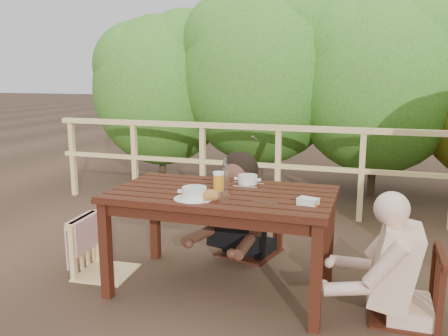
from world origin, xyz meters
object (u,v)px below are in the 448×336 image
(chair_right, at_px, (409,253))
(butter_tub, at_px, (308,202))
(chair_left, at_px, (104,222))
(soup_near, at_px, (194,194))
(tumbler, at_px, (223,198))
(woman, at_px, (250,174))
(bottle, at_px, (225,175))
(bread_roll, at_px, (211,196))
(table, at_px, (222,242))
(beer_glass, at_px, (219,183))
(diner_right, at_px, (417,217))
(chair_far, at_px, (249,201))
(soup_far, at_px, (248,180))

(chair_right, distance_m, butter_tub, 0.71)
(chair_left, bearing_deg, soup_near, -107.81)
(tumbler, bearing_deg, chair_left, 168.06)
(woman, distance_m, bottle, 0.73)
(bread_roll, height_order, tumbler, same)
(soup_near, bearing_deg, tumbler, -4.58)
(table, bearing_deg, beer_glass, -162.27)
(diner_right, height_order, tumbler, diner_right)
(chair_right, xyz_separation_m, diner_right, (0.03, 0.00, 0.24))
(chair_far, height_order, beer_glass, chair_far)
(table, relative_size, diner_right, 1.14)
(chair_far, height_order, bottle, bottle)
(chair_right, relative_size, woman, 0.63)
(beer_glass, bearing_deg, chair_far, 87.77)
(chair_far, bearing_deg, woman, 104.04)
(chair_right, bearing_deg, diner_right, 89.94)
(butter_tub, bearing_deg, woman, 140.03)
(soup_near, distance_m, bottle, 0.32)
(chair_right, height_order, woman, woman)
(soup_far, bearing_deg, chair_left, -163.47)
(soup_near, bearing_deg, chair_right, 8.69)
(beer_glass, bearing_deg, soup_near, -111.33)
(chair_right, xyz_separation_m, soup_near, (-1.37, -0.21, 0.33))
(diner_right, distance_m, soup_far, 1.22)
(diner_right, bearing_deg, chair_far, 58.85)
(soup_far, distance_m, butter_tub, 0.68)
(woman, xyz_separation_m, soup_near, (-0.12, -1.00, 0.06))
(woman, xyz_separation_m, soup_far, (0.11, -0.48, 0.06))
(soup_near, bearing_deg, bottle, 67.18)
(chair_far, xyz_separation_m, tumbler, (0.09, -1.00, 0.29))
(butter_tub, bearing_deg, bottle, 177.76)
(beer_glass, bearing_deg, soup_far, 64.85)
(chair_left, relative_size, bread_roll, 6.08)
(table, xyz_separation_m, woman, (0.01, 0.76, 0.35))
(soup_near, distance_m, bread_roll, 0.12)
(table, distance_m, soup_near, 0.49)
(chair_right, relative_size, diner_right, 0.65)
(diner_right, bearing_deg, chair_right, 89.94)
(diner_right, distance_m, soup_near, 1.42)
(chair_far, height_order, butter_tub, chair_far)
(diner_right, relative_size, soup_far, 5.53)
(diner_right, relative_size, beer_glass, 8.86)
(bread_roll, bearing_deg, bottle, 88.67)
(diner_right, height_order, soup_near, diner_right)
(butter_tub, bearing_deg, table, -177.93)
(chair_right, bearing_deg, table, -91.53)
(table, xyz_separation_m, diner_right, (1.29, -0.03, 0.32))
(woman, bearing_deg, soup_near, 97.16)
(diner_right, distance_m, bread_roll, 1.31)
(chair_far, relative_size, woman, 0.67)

